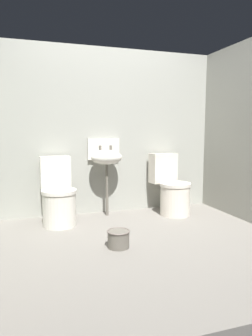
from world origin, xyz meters
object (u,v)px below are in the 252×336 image
(toilet_right, at_px, (171,189))
(bucket, at_px, (118,238))
(toilet_left, at_px, (58,197))
(sink, at_px, (106,157))

(toilet_right, height_order, bucket, toilet_right)
(toilet_left, distance_m, bucket, 1.07)
(toilet_right, xyz_separation_m, sink, (-0.83, 0.19, 0.43))
(toilet_left, xyz_separation_m, toilet_right, (1.46, 0.00, 0.00))
(toilet_left, height_order, bucket, toilet_left)
(sink, height_order, bucket, sink)
(sink, relative_size, bucket, 4.51)
(toilet_left, relative_size, toilet_right, 1.00)
(toilet_left, height_order, toilet_right, same)
(toilet_right, bearing_deg, sink, -19.74)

